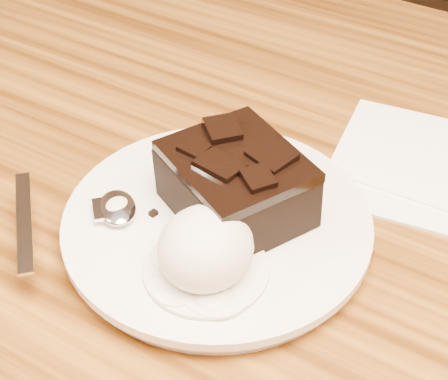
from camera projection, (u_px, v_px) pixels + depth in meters
The scene contains 8 objects.
plate at pixel (217, 227), 0.55m from camera, with size 0.23×0.23×0.02m, color white.
brownie at pixel (236, 187), 0.54m from camera, with size 0.10×0.09×0.05m, color black.
ice_cream_scoop at pixel (206, 248), 0.49m from camera, with size 0.06×0.07×0.05m, color silver.
melt_puddle at pixel (206, 270), 0.50m from camera, with size 0.09×0.09×0.00m, color white.
spoon at pixel (117, 209), 0.55m from camera, with size 0.03×0.16×0.01m, color silver, non-canonical shape.
napkin at pixel (426, 166), 0.62m from camera, with size 0.16×0.16×0.01m, color white.
crumb_a at pixel (153, 213), 0.55m from camera, with size 0.01×0.01×0.00m, color black.
crumb_b at pixel (254, 247), 0.52m from camera, with size 0.01×0.01×0.00m, color black.
Camera 1 is at (0.10, -0.39, 1.14)m, focal length 57.98 mm.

